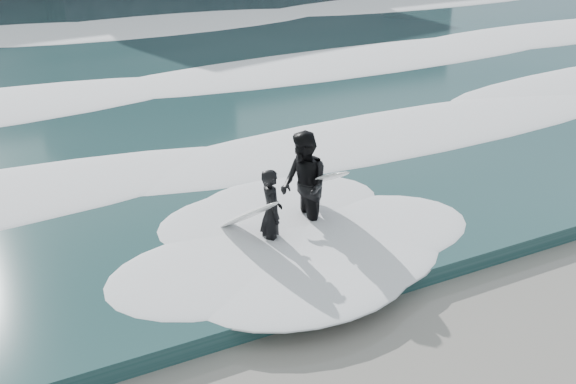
% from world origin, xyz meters
% --- Properties ---
extents(sea, '(90.00, 52.00, 0.30)m').
position_xyz_m(sea, '(0.00, 29.00, 0.15)').
color(sea, '#1D3E40').
rests_on(sea, ground).
extents(foam_near, '(60.00, 3.20, 0.20)m').
position_xyz_m(foam_near, '(0.00, 9.00, 0.40)').
color(foam_near, white).
rests_on(foam_near, sea).
extents(foam_mid, '(60.00, 4.00, 0.24)m').
position_xyz_m(foam_mid, '(0.00, 16.00, 0.42)').
color(foam_mid, white).
rests_on(foam_mid, sea).
extents(foam_far, '(60.00, 4.80, 0.30)m').
position_xyz_m(foam_far, '(0.00, 25.00, 0.45)').
color(foam_far, white).
rests_on(foam_far, sea).
extents(surfer_left, '(1.01, 1.67, 1.53)m').
position_xyz_m(surfer_left, '(-0.28, 5.12, 0.77)').
color(surfer_left, black).
rests_on(surfer_left, ground).
extents(surfer_right, '(1.23, 1.82, 1.93)m').
position_xyz_m(surfer_right, '(0.62, 5.42, 0.97)').
color(surfer_right, black).
rests_on(surfer_right, ground).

